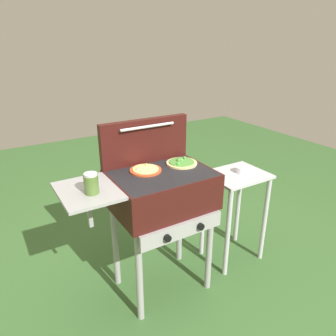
{
  "coord_description": "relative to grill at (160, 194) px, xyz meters",
  "views": [
    {
      "loc": [
        -0.92,
        -1.61,
        1.69
      ],
      "look_at": [
        0.05,
        0.0,
        0.92
      ],
      "focal_mm": 34.06,
      "sensor_mm": 36.0,
      "label": 1
    }
  ],
  "objects": [
    {
      "name": "topping_bowl_near",
      "position": [
        0.72,
        0.01,
        0.01
      ],
      "size": [
        0.1,
        0.1,
        0.04
      ],
      "color": "silver",
      "rests_on": "prep_table"
    },
    {
      "name": "sauce_jar",
      "position": [
        -0.46,
        -0.05,
        0.2
      ],
      "size": [
        0.08,
        0.08,
        0.12
      ],
      "color": "#4C6B2D",
      "rests_on": "grill"
    },
    {
      "name": "grill",
      "position": [
        0.0,
        0.0,
        0.0
      ],
      "size": [
        0.96,
        0.53,
        0.9
      ],
      "color": "#38110F",
      "rests_on": "ground_plane"
    },
    {
      "name": "pizza_cheese",
      "position": [
        -0.06,
        0.08,
        0.15
      ],
      "size": [
        0.2,
        0.2,
        0.03
      ],
      "color": "#C64723",
      "rests_on": "grill"
    },
    {
      "name": "grill_lid_open",
      "position": [
        0.01,
        0.22,
        0.3
      ],
      "size": [
        0.63,
        0.08,
        0.3
      ],
      "color": "#38110F",
      "rests_on": "grill"
    },
    {
      "name": "pizza_veggie",
      "position": [
        0.21,
        0.06,
        0.15
      ],
      "size": [
        0.21,
        0.21,
        0.04
      ],
      "color": "#E0C17F",
      "rests_on": "grill"
    },
    {
      "name": "ground_plane",
      "position": [
        0.01,
        0.0,
        -0.76
      ],
      "size": [
        8.0,
        8.0,
        0.0
      ],
      "primitive_type": "plane",
      "color": "#38602D"
    },
    {
      "name": "prep_table",
      "position": [
        0.67,
        0.0,
        -0.22
      ],
      "size": [
        0.44,
        0.36,
        0.74
      ],
      "color": "#B2B2B7",
      "rests_on": "ground_plane"
    }
  ]
}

